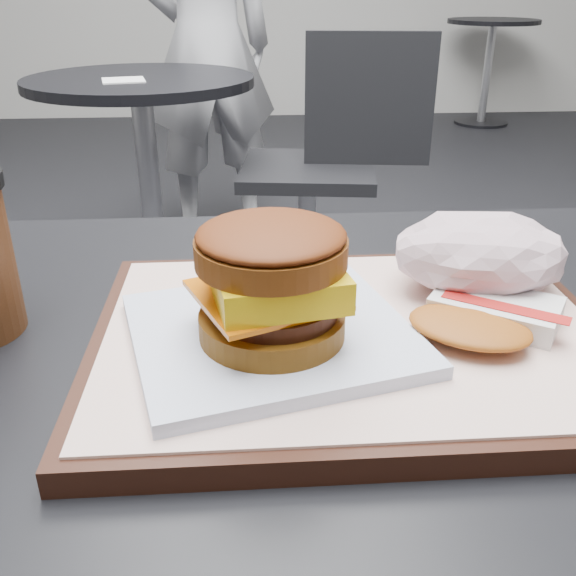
{
  "coord_description": "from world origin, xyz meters",
  "views": [
    {
      "loc": [
        -0.04,
        -0.42,
        1.02
      ],
      "look_at": [
        -0.01,
        -0.03,
        0.83
      ],
      "focal_mm": 40.0,
      "sensor_mm": 36.0,
      "label": 1
    }
  ],
  "objects_px": {
    "hash_brown": "(484,317)",
    "serving_tray": "(352,339)",
    "breakfast_sandwich": "(272,295)",
    "neighbor_chair": "(329,155)",
    "patron": "(207,45)",
    "customer_table": "(298,526)",
    "neighbor_table": "(146,142)",
    "crumpled_wrapper": "(481,254)"
  },
  "relations": [
    {
      "from": "hash_brown",
      "to": "serving_tray",
      "type": "bearing_deg",
      "value": 174.51
    },
    {
      "from": "breakfast_sandwich",
      "to": "neighbor_chair",
      "type": "height_order",
      "value": "breakfast_sandwich"
    },
    {
      "from": "breakfast_sandwich",
      "to": "patron",
      "type": "height_order",
      "value": "patron"
    },
    {
      "from": "neighbor_chair",
      "to": "patron",
      "type": "distance_m",
      "value": 0.89
    },
    {
      "from": "hash_brown",
      "to": "breakfast_sandwich",
      "type": "bearing_deg",
      "value": -175.59
    },
    {
      "from": "breakfast_sandwich",
      "to": "serving_tray",
      "type": "bearing_deg",
      "value": 19.35
    },
    {
      "from": "customer_table",
      "to": "neighbor_chair",
      "type": "bearing_deg",
      "value": 81.74
    },
    {
      "from": "customer_table",
      "to": "neighbor_chair",
      "type": "xyz_separation_m",
      "value": [
        0.23,
        1.6,
        -0.07
      ]
    },
    {
      "from": "breakfast_sandwich",
      "to": "patron",
      "type": "relative_size",
      "value": 0.15
    },
    {
      "from": "neighbor_table",
      "to": "patron",
      "type": "distance_m",
      "value": 0.75
    },
    {
      "from": "hash_brown",
      "to": "patron",
      "type": "distance_m",
      "value": 2.38
    },
    {
      "from": "patron",
      "to": "breakfast_sandwich",
      "type": "bearing_deg",
      "value": 77.32
    },
    {
      "from": "breakfast_sandwich",
      "to": "crumpled_wrapper",
      "type": "height_order",
      "value": "breakfast_sandwich"
    },
    {
      "from": "customer_table",
      "to": "serving_tray",
      "type": "distance_m",
      "value": 0.2
    },
    {
      "from": "serving_tray",
      "to": "patron",
      "type": "bearing_deg",
      "value": 95.12
    },
    {
      "from": "customer_table",
      "to": "neighbor_table",
      "type": "xyz_separation_m",
      "value": [
        -0.35,
        1.65,
        -0.03
      ]
    },
    {
      "from": "hash_brown",
      "to": "neighbor_table",
      "type": "height_order",
      "value": "hash_brown"
    },
    {
      "from": "hash_brown",
      "to": "patron",
      "type": "xyz_separation_m",
      "value": [
        -0.31,
        2.36,
        -0.02
      ]
    },
    {
      "from": "breakfast_sandwich",
      "to": "neighbor_chair",
      "type": "distance_m",
      "value": 1.68
    },
    {
      "from": "breakfast_sandwich",
      "to": "neighbor_table",
      "type": "xyz_separation_m",
      "value": [
        -0.33,
        1.68,
        -0.28
      ]
    },
    {
      "from": "serving_tray",
      "to": "breakfast_sandwich",
      "type": "distance_m",
      "value": 0.08
    },
    {
      "from": "serving_tray",
      "to": "hash_brown",
      "type": "bearing_deg",
      "value": -5.49
    },
    {
      "from": "customer_table",
      "to": "crumpled_wrapper",
      "type": "relative_size",
      "value": 5.74
    },
    {
      "from": "serving_tray",
      "to": "patron",
      "type": "distance_m",
      "value": 2.36
    },
    {
      "from": "neighbor_table",
      "to": "neighbor_chair",
      "type": "xyz_separation_m",
      "value": [
        0.58,
        -0.05,
        -0.04
      ]
    },
    {
      "from": "patron",
      "to": "neighbor_table",
      "type": "bearing_deg",
      "value": 59.41
    },
    {
      "from": "breakfast_sandwich",
      "to": "hash_brown",
      "type": "relative_size",
      "value": 1.67
    },
    {
      "from": "customer_table",
      "to": "neighbor_table",
      "type": "distance_m",
      "value": 1.69
    },
    {
      "from": "breakfast_sandwich",
      "to": "crumpled_wrapper",
      "type": "bearing_deg",
      "value": 24.64
    },
    {
      "from": "serving_tray",
      "to": "neighbor_table",
      "type": "height_order",
      "value": "serving_tray"
    },
    {
      "from": "hash_brown",
      "to": "crumpled_wrapper",
      "type": "relative_size",
      "value": 0.97
    },
    {
      "from": "hash_brown",
      "to": "neighbor_chair",
      "type": "height_order",
      "value": "neighbor_chair"
    },
    {
      "from": "customer_table",
      "to": "patron",
      "type": "xyz_separation_m",
      "value": [
        -0.17,
        2.35,
        0.19
      ]
    },
    {
      "from": "customer_table",
      "to": "crumpled_wrapper",
      "type": "height_order",
      "value": "crumpled_wrapper"
    },
    {
      "from": "crumpled_wrapper",
      "to": "patron",
      "type": "height_order",
      "value": "patron"
    },
    {
      "from": "neighbor_table",
      "to": "patron",
      "type": "relative_size",
      "value": 0.48
    },
    {
      "from": "patron",
      "to": "neighbor_chair",
      "type": "bearing_deg",
      "value": 102.25
    },
    {
      "from": "crumpled_wrapper",
      "to": "neighbor_table",
      "type": "xyz_separation_m",
      "value": [
        -0.5,
        1.6,
        -0.27
      ]
    },
    {
      "from": "hash_brown",
      "to": "patron",
      "type": "bearing_deg",
      "value": 97.36
    },
    {
      "from": "crumpled_wrapper",
      "to": "neighbor_table",
      "type": "relative_size",
      "value": 0.19
    },
    {
      "from": "hash_brown",
      "to": "customer_table",
      "type": "bearing_deg",
      "value": 172.23
    },
    {
      "from": "neighbor_table",
      "to": "neighbor_chair",
      "type": "relative_size",
      "value": 0.85
    }
  ]
}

